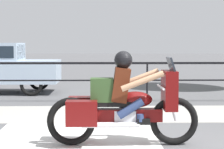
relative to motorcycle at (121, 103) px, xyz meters
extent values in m
plane|color=#565659|center=(0.93, -0.30, -0.68)|extent=(120.00, 120.00, 0.00)
cube|color=#A8A59E|center=(0.93, 3.10, -0.67)|extent=(44.00, 2.40, 0.01)
cube|color=black|center=(0.93, 5.01, 0.41)|extent=(36.00, 0.04, 0.06)
cube|color=black|center=(0.93, 5.01, -0.06)|extent=(36.00, 0.03, 0.04)
cylinder|color=black|center=(0.93, 5.01, -0.12)|extent=(0.05, 0.05, 1.11)
torus|color=black|center=(0.85, 0.00, -0.29)|extent=(0.78, 0.11, 0.78)
torus|color=black|center=(-0.80, 0.00, -0.29)|extent=(0.78, 0.11, 0.78)
cube|color=#5B0C0C|center=(0.02, 0.00, -0.19)|extent=(1.25, 0.22, 0.20)
cube|color=silver|center=(0.06, 0.00, -0.24)|extent=(0.34, 0.26, 0.26)
ellipsoid|color=#5B0C0C|center=(0.22, 0.00, 0.06)|extent=(0.55, 0.30, 0.26)
cube|color=black|center=(-0.14, 0.00, 0.00)|extent=(0.72, 0.28, 0.08)
cube|color=#5B0C0C|center=(0.77, 0.00, 0.21)|extent=(0.20, 0.55, 0.62)
cube|color=#1E232B|center=(0.79, 0.00, 0.62)|extent=(0.10, 0.46, 0.24)
cylinder|color=silver|center=(0.63, 0.00, 0.26)|extent=(0.04, 0.70, 0.04)
cylinder|color=silver|center=(-0.17, -0.16, -0.32)|extent=(0.91, 0.09, 0.09)
cube|color=#5B0C0C|center=(-0.62, -0.24, -0.12)|extent=(0.48, 0.28, 0.38)
cube|color=#5B0C0C|center=(-0.62, 0.24, -0.12)|extent=(0.48, 0.28, 0.38)
cylinder|color=silver|center=(0.82, 0.00, -0.04)|extent=(0.17, 0.06, 0.50)
cube|color=#4C1E0F|center=(-0.01, 0.00, 0.30)|extent=(0.31, 0.36, 0.57)
sphere|color=tan|center=(0.03, 0.00, 0.67)|extent=(0.23, 0.23, 0.23)
sphere|color=black|center=(0.03, 0.00, 0.69)|extent=(0.29, 0.29, 0.29)
cylinder|color=navy|center=(0.14, -0.15, -0.06)|extent=(0.44, 0.13, 0.34)
cylinder|color=navy|center=(0.29, -0.15, -0.21)|extent=(0.11, 0.11, 0.12)
cube|color=black|center=(0.34, -0.15, -0.27)|extent=(0.20, 0.10, 0.09)
cylinder|color=navy|center=(0.14, 0.15, -0.06)|extent=(0.44, 0.13, 0.34)
cylinder|color=navy|center=(0.29, 0.15, -0.21)|extent=(0.11, 0.11, 0.12)
cube|color=black|center=(0.34, 0.15, -0.27)|extent=(0.20, 0.10, 0.09)
cylinder|color=tan|center=(0.31, -0.30, 0.38)|extent=(0.67, 0.09, 0.32)
cylinder|color=tan|center=(0.31, 0.30, 0.38)|extent=(0.67, 0.09, 0.32)
cube|color=#2D4723|center=(-0.31, 0.00, 0.22)|extent=(0.36, 0.29, 0.37)
cube|color=#19232D|center=(-2.96, 7.37, 0.68)|extent=(0.04, 1.39, 0.45)
torus|color=black|center=(-2.50, 6.55, -0.32)|extent=(0.72, 0.11, 0.72)
torus|color=black|center=(-2.50, 8.19, -0.32)|extent=(0.72, 0.11, 0.72)
camera|label=1|loc=(-0.30, -6.89, 0.96)|focal=70.00mm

